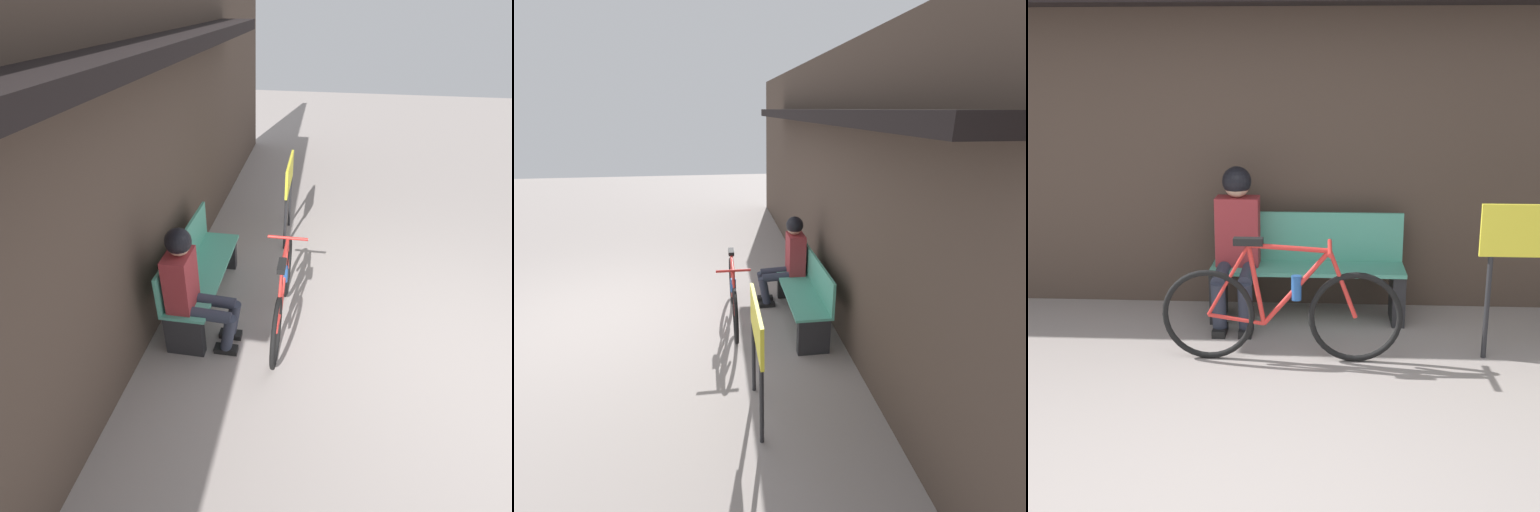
{
  "view_description": "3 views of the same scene",
  "coord_description": "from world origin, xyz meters",
  "views": [
    {
      "loc": [
        -2.83,
        1.45,
        2.83
      ],
      "look_at": [
        0.33,
        1.98,
        0.73
      ],
      "focal_mm": 28.0,
      "sensor_mm": 36.0,
      "label": 1
    },
    {
      "loc": [
        4.84,
        1.54,
        2.56
      ],
      "look_at": [
        0.24,
        2.17,
        0.85
      ],
      "focal_mm": 28.0,
      "sensor_mm": 36.0,
      "label": 2
    },
    {
      "loc": [
        0.53,
        -2.92,
        2.0
      ],
      "look_at": [
        0.25,
        2.04,
        0.66
      ],
      "focal_mm": 50.0,
      "sensor_mm": 36.0,
      "label": 3
    }
  ],
  "objects": [
    {
      "name": "signboard",
      "position": [
        1.99,
        1.82,
        0.82
      ],
      "size": [
        0.81,
        0.04,
        1.1
      ],
      "color": "#232326",
      "rests_on": "ground_plane"
    },
    {
      "name": "park_bench_near",
      "position": [
        0.41,
        2.59,
        0.39
      ],
      "size": [
        1.53,
        0.42,
        0.84
      ],
      "color": "#51A88E",
      "rests_on": "ground_plane"
    },
    {
      "name": "bicycle",
      "position": [
        0.25,
        1.7,
        0.36
      ],
      "size": [
        1.66,
        0.4,
        0.87
      ],
      "color": "black",
      "rests_on": "ground_plane"
    },
    {
      "name": "ground_plane",
      "position": [
        0.0,
        0.0,
        0.0
      ],
      "size": [
        24.0,
        24.0,
        0.0
      ],
      "primitive_type": "plane",
      "color": "gray"
    },
    {
      "name": "storefront_wall",
      "position": [
        0.0,
        2.97,
        1.66
      ],
      "size": [
        12.0,
        0.56,
        3.2
      ],
      "color": "#4C3D33",
      "rests_on": "ground_plane"
    },
    {
      "name": "person_seated",
      "position": [
        -0.15,
        2.48,
        0.7
      ],
      "size": [
        0.34,
        0.63,
        1.24
      ],
      "color": "#2D3342",
      "rests_on": "ground_plane"
    }
  ]
}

